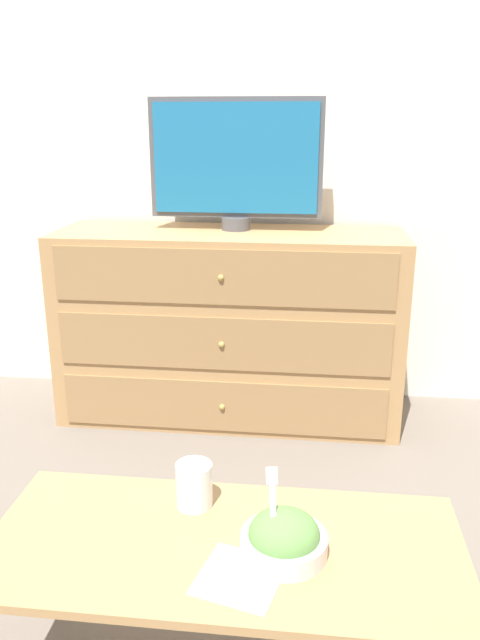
{
  "coord_description": "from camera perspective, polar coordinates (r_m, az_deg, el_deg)",
  "views": [
    {
      "loc": [
        0.27,
        -2.78,
        1.25
      ],
      "look_at": [
        0.09,
        -1.27,
        0.76
      ],
      "focal_mm": 35.0,
      "sensor_mm": 36.0,
      "label": 1
    }
  ],
  "objects": [
    {
      "name": "coffee_table",
      "position": [
        1.45,
        -1.48,
        -21.38
      ],
      "size": [
        1.03,
        0.46,
        0.38
      ],
      "color": "tan",
      "rests_on": "ground_plane"
    },
    {
      "name": "takeout_bowl",
      "position": [
        1.37,
        4.03,
        -19.27
      ],
      "size": [
        0.18,
        0.18,
        0.17
      ],
      "color": "silver",
      "rests_on": "coffee_table"
    },
    {
      "name": "ground_plane",
      "position": [
        3.06,
        1.1,
        -6.26
      ],
      "size": [
        12.0,
        12.0,
        0.0
      ],
      "primitive_type": "plane",
      "color": "#70665B"
    },
    {
      "name": "napkin",
      "position": [
        1.33,
        -0.01,
        -22.45
      ],
      "size": [
        0.19,
        0.19,
        0.0
      ],
      "color": "white",
      "rests_on": "coffee_table"
    },
    {
      "name": "drink_cup",
      "position": [
        1.51,
        -4.21,
        -15.01
      ],
      "size": [
        0.09,
        0.09,
        0.11
      ],
      "color": "#9E6638",
      "rests_on": "coffee_table"
    },
    {
      "name": "dresser",
      "position": [
        2.68,
        -0.97,
        -0.53
      ],
      "size": [
        1.44,
        0.48,
        0.81
      ],
      "color": "tan",
      "rests_on": "ground_plane"
    },
    {
      "name": "wall_back",
      "position": [
        2.82,
        1.31,
        18.87
      ],
      "size": [
        12.0,
        0.05,
        2.6
      ],
      "color": "white",
      "rests_on": "ground_plane"
    },
    {
      "name": "tv",
      "position": [
        2.6,
        -0.37,
        14.31
      ],
      "size": [
        0.7,
        0.12,
        0.53
      ],
      "color": "#515156",
      "rests_on": "dresser"
    }
  ]
}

